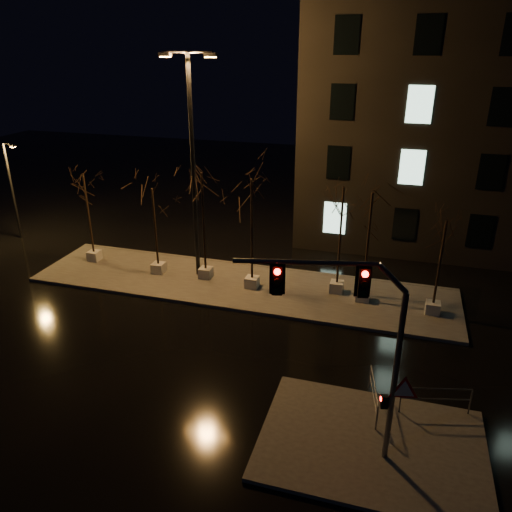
% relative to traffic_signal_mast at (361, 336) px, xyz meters
% --- Properties ---
extents(ground, '(90.00, 90.00, 0.00)m').
position_rel_traffic_signal_mast_xyz_m(ground, '(-6.90, 4.20, -4.40)').
color(ground, black).
rests_on(ground, ground).
extents(median, '(22.00, 5.00, 0.15)m').
position_rel_traffic_signal_mast_xyz_m(median, '(-6.90, 10.20, -4.33)').
color(median, '#4A4842').
rests_on(median, ground).
extents(sidewalk_corner, '(7.00, 5.00, 0.15)m').
position_rel_traffic_signal_mast_xyz_m(sidewalk_corner, '(0.60, 0.70, -4.33)').
color(sidewalk_corner, '#4A4842').
rests_on(sidewalk_corner, ground).
extents(tree_0, '(1.80, 1.80, 5.24)m').
position_rel_traffic_signal_mast_xyz_m(tree_0, '(-15.91, 10.77, -0.27)').
color(tree_0, beige).
rests_on(tree_0, median).
extents(tree_1, '(1.80, 1.80, 4.88)m').
position_rel_traffic_signal_mast_xyz_m(tree_1, '(-11.58, 10.29, -0.55)').
color(tree_1, beige).
rests_on(tree_1, median).
extents(tree_2, '(1.80, 1.80, 5.88)m').
position_rel_traffic_signal_mast_xyz_m(tree_2, '(-8.88, 10.45, 0.21)').
color(tree_2, beige).
rests_on(tree_2, median).
extents(tree_3, '(1.80, 1.80, 5.85)m').
position_rel_traffic_signal_mast_xyz_m(tree_3, '(-6.17, 10.06, 0.18)').
color(tree_3, beige).
rests_on(tree_3, median).
extents(tree_4, '(1.80, 1.80, 5.61)m').
position_rel_traffic_signal_mast_xyz_m(tree_4, '(-1.92, 10.74, -0.00)').
color(tree_4, beige).
rests_on(tree_4, median).
extents(tree_5, '(1.80, 1.80, 5.60)m').
position_rel_traffic_signal_mast_xyz_m(tree_5, '(-0.56, 10.21, -0.00)').
color(tree_5, beige).
rests_on(tree_5, median).
extents(tree_6, '(1.80, 1.80, 4.67)m').
position_rel_traffic_signal_mast_xyz_m(tree_6, '(2.67, 9.85, -0.71)').
color(tree_6, beige).
rests_on(tree_6, median).
extents(traffic_signal_mast, '(5.20, 1.20, 6.48)m').
position_rel_traffic_signal_mast_xyz_m(traffic_signal_mast, '(0.00, 0.00, 0.00)').
color(traffic_signal_mast, '#57595F').
rests_on(traffic_signal_mast, sidewalk_corner).
extents(streetlight_main, '(2.81, 0.33, 11.27)m').
position_rel_traffic_signal_mast_xyz_m(streetlight_main, '(-9.42, 10.72, 2.25)').
color(streetlight_main, black).
rests_on(streetlight_main, median).
extents(streetlight_far, '(1.20, 0.47, 6.18)m').
position_rel_traffic_signal_mast_xyz_m(streetlight_far, '(-22.74, 12.90, -1.00)').
color(streetlight_far, black).
rests_on(streetlight_far, ground).
extents(guard_rail_a, '(2.31, 0.61, 1.03)m').
position_rel_traffic_signal_mast_xyz_m(guard_rail_a, '(2.52, 2.70, -3.58)').
color(guard_rail_a, '#57595F').
rests_on(guard_rail_a, sidewalk_corner).
extents(guard_rail_b, '(0.44, 2.13, 1.03)m').
position_rel_traffic_signal_mast_xyz_m(guard_rail_b, '(0.49, 2.36, -3.59)').
color(guard_rail_b, '#57595F').
rests_on(guard_rail_b, sidewalk_corner).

